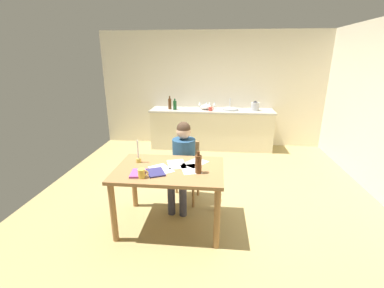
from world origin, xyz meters
The scene contains 25 objects.
ground_plane centered at (0.00, 0.00, -0.02)m, with size 5.20×5.20×0.04m, color tan.
wall_back centered at (0.00, 2.60, 1.30)m, with size 5.20×0.12×2.60m, color silver.
kitchen_counter centered at (0.00, 2.24, 0.45)m, with size 2.77×0.64×0.90m.
dining_table centered at (-0.41, -0.82, 0.66)m, with size 1.28×0.87×0.77m.
chair_at_table centered at (-0.31, -0.14, 0.48)m, with size 0.45×0.45×0.86m.
person_seated centered at (-0.32, -0.29, 0.68)m, with size 0.37×0.62×1.19m.
coffee_mug centered at (-0.66, -1.10, 0.82)m, with size 0.12×0.08×0.10m.
candlestick centered at (-0.83, -0.67, 0.85)m, with size 0.06×0.06×0.29m.
book_magazine centered at (-0.73, -1.02, 0.78)m, with size 0.16×0.22×0.02m, color #9F479C.
book_cookery centered at (-0.54, -0.97, 0.78)m, with size 0.18×0.24×0.02m, color navy.
paper_letter centered at (-0.12, -0.62, 0.77)m, with size 0.21×0.30×0.00m, color white.
paper_bill centered at (-0.35, -0.69, 0.77)m, with size 0.21×0.30×0.00m, color white.
paper_envelope centered at (-0.50, -0.85, 0.77)m, with size 0.21×0.30×0.00m, color white.
paper_receipt centered at (-0.16, -0.82, 0.77)m, with size 0.21×0.30×0.00m, color white.
wine_bottle_on_table centered at (-0.06, -0.91, 0.88)m, with size 0.08×0.08×0.26m.
sink_unit centered at (0.41, 2.24, 0.92)m, with size 0.36×0.36×0.24m.
bottle_oil centered at (-0.95, 2.22, 1.02)m, with size 0.07×0.07×0.29m.
bottle_vinegar centered at (-0.83, 2.15, 1.00)m, with size 0.08×0.08×0.25m.
mixing_bowl centered at (-0.14, 2.25, 0.95)m, with size 0.24×0.24×0.11m, color white.
stovetop_kettle centered at (0.95, 2.24, 1.00)m, with size 0.18×0.18×0.22m.
wine_glass_near_sink centered at (0.05, 2.39, 1.01)m, with size 0.07×0.07×0.15m.
wine_glass_by_kettle centered at (-0.06, 2.39, 1.01)m, with size 0.07×0.07×0.15m.
wine_glass_back_left centered at (-0.13, 2.39, 1.01)m, with size 0.07×0.07×0.15m.
wine_glass_back_right centered at (-0.29, 2.39, 1.01)m, with size 0.07×0.07×0.15m.
teacup_on_counter centered at (-0.02, 2.09, 0.94)m, with size 0.12×0.08×0.09m.
Camera 1 is at (0.14, -3.63, 2.02)m, focal length 24.50 mm.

